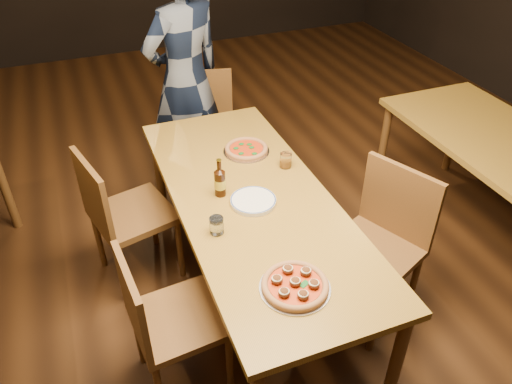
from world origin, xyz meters
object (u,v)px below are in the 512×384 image
object	(u,v)px
chair_main_sw	(133,213)
water_glass	(217,225)
chair_end	(205,139)
beer_bottle	(220,183)
table_main	(253,208)
chair_main_nw	(179,318)
pizza_meatball	(295,285)
chair_main_e	(372,251)
diner	(185,80)
pizza_margherita	(246,149)
plate_stack	(253,201)
amber_glass	(286,160)

from	to	relation	value
chair_main_sw	water_glass	bearing A→B (deg)	-167.93
chair_end	beer_bottle	distance (m)	1.12
table_main	chair_main_nw	xyz separation A→B (m)	(-0.53, -0.39, -0.23)
pizza_meatball	beer_bottle	size ratio (longest dim) A/B	1.42
chair_main_e	diner	world-z (taller)	diner
chair_main_nw	pizza_margherita	distance (m)	1.12
plate_stack	chair_main_nw	bearing A→B (deg)	-145.97
plate_stack	diner	distance (m)	1.37
plate_stack	table_main	bearing A→B (deg)	72.76
amber_glass	diner	xyz separation A→B (m)	(-0.30, 1.10, 0.10)
pizza_margherita	diner	xyz separation A→B (m)	(-0.14, 0.86, 0.13)
table_main	chair_main_nw	bearing A→B (deg)	-143.39
chair_main_e	plate_stack	xyz separation A→B (m)	(-0.57, 0.31, 0.28)
water_glass	beer_bottle	bearing A→B (deg)	68.82
chair_main_sw	pizza_margherita	size ratio (longest dim) A/B	3.38
diner	chair_main_sw	bearing A→B (deg)	32.86
table_main	chair_end	bearing A→B (deg)	87.08
chair_main_nw	diner	world-z (taller)	diner
chair_main_sw	amber_glass	world-z (taller)	chair_main_sw
water_glass	amber_glass	world-z (taller)	same
water_glass	diner	distance (m)	1.54
beer_bottle	water_glass	size ratio (longest dim) A/B	2.49
plate_stack	water_glass	xyz separation A→B (m)	(-0.25, -0.16, 0.03)
beer_bottle	water_glass	bearing A→B (deg)	-111.18
pizza_margherita	beer_bottle	bearing A→B (deg)	-127.91
chair_main_sw	pizza_margherita	world-z (taller)	chair_main_sw
table_main	chair_main_sw	distance (m)	0.78
water_glass	amber_glass	xyz separation A→B (m)	(0.55, 0.42, 0.00)
pizza_meatball	plate_stack	xyz separation A→B (m)	(0.05, 0.63, -0.01)
table_main	pizza_margherita	bearing A→B (deg)	73.71
pizza_meatball	plate_stack	world-z (taller)	pizza_meatball
plate_stack	amber_glass	world-z (taller)	amber_glass
water_glass	chair_end	bearing A→B (deg)	76.51
beer_bottle	diner	size ratio (longest dim) A/B	0.12
plate_stack	pizza_meatball	bearing A→B (deg)	-94.55
chair_main_nw	diner	bearing A→B (deg)	-22.22
water_glass	diner	world-z (taller)	diner
diner	water_glass	bearing A→B (deg)	57.84
chair_main_nw	chair_main_e	world-z (taller)	chair_main_e
table_main	diner	world-z (taller)	diner
chair_main_e	pizza_meatball	xyz separation A→B (m)	(-0.62, -0.32, 0.29)
pizza_meatball	chair_end	bearing A→B (deg)	86.14
chair_main_nw	plate_stack	distance (m)	0.70
chair_main_nw	pizza_meatball	size ratio (longest dim) A/B	2.91
water_glass	amber_glass	distance (m)	0.69
chair_main_nw	water_glass	distance (m)	0.48
amber_glass	pizza_margherita	bearing A→B (deg)	123.18
chair_end	pizza_margherita	distance (m)	0.74
chair_main_sw	plate_stack	world-z (taller)	chair_main_sw
chair_main_e	pizza_meatball	distance (m)	0.76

